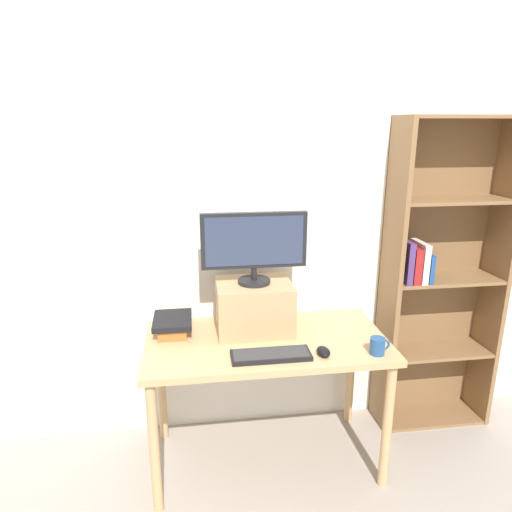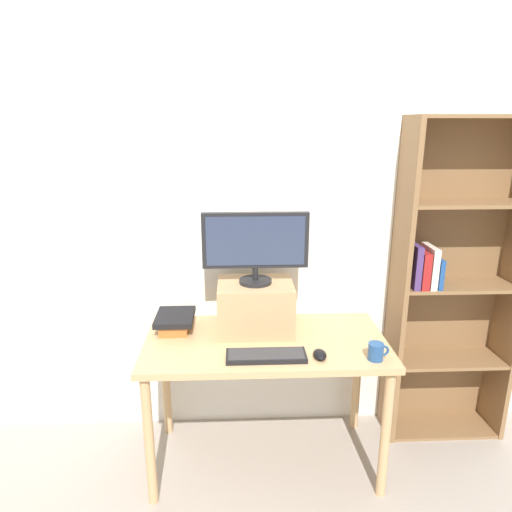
{
  "view_description": "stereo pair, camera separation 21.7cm",
  "coord_description": "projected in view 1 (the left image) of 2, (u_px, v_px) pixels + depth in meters",
  "views": [
    {
      "loc": [
        -0.36,
        -2.19,
        1.88
      ],
      "look_at": [
        -0.05,
        0.05,
        1.22
      ],
      "focal_mm": 32.0,
      "sensor_mm": 36.0,
      "label": 1
    },
    {
      "loc": [
        -0.15,
        -2.21,
        1.88
      ],
      "look_at": [
        -0.05,
        0.05,
        1.22
      ],
      "focal_mm": 32.0,
      "sensor_mm": 36.0,
      "label": 2
    }
  ],
  "objects": [
    {
      "name": "ground_plane",
      "position": [
        265.0,
        459.0,
        2.66
      ],
      "size": [
        12.0,
        12.0,
        0.0
      ],
      "primitive_type": "plane",
      "color": "#9E9389"
    },
    {
      "name": "back_wall",
      "position": [
        255.0,
        225.0,
        2.7
      ],
      "size": [
        7.0,
        0.08,
        2.6
      ],
      "color": "silver",
      "rests_on": "ground_plane"
    },
    {
      "name": "desk",
      "position": [
        266.0,
        354.0,
        2.47
      ],
      "size": [
        1.29,
        0.66,
        0.77
      ],
      "color": "tan",
      "rests_on": "ground_plane"
    },
    {
      "name": "bookshelf_unit",
      "position": [
        438.0,
        277.0,
        2.8
      ],
      "size": [
        0.71,
        0.28,
        1.93
      ],
      "color": "olive",
      "rests_on": "ground_plane"
    },
    {
      "name": "riser_box",
      "position": [
        254.0,
        307.0,
        2.52
      ],
      "size": [
        0.41,
        0.32,
        0.28
      ],
      "color": "tan",
      "rests_on": "desk"
    },
    {
      "name": "computer_monitor",
      "position": [
        254.0,
        244.0,
        2.42
      ],
      "size": [
        0.57,
        0.18,
        0.39
      ],
      "color": "black",
      "rests_on": "riser_box"
    },
    {
      "name": "keyboard",
      "position": [
        271.0,
        355.0,
        2.25
      ],
      "size": [
        0.4,
        0.14,
        0.02
      ],
      "color": "black",
      "rests_on": "desk"
    },
    {
      "name": "computer_mouse",
      "position": [
        323.0,
        351.0,
        2.28
      ],
      "size": [
        0.06,
        0.1,
        0.04
      ],
      "color": "black",
      "rests_on": "desk"
    },
    {
      "name": "book_stack",
      "position": [
        173.0,
        325.0,
        2.51
      ],
      "size": [
        0.21,
        0.26,
        0.09
      ],
      "color": "#AD662D",
      "rests_on": "desk"
    },
    {
      "name": "coffee_mug",
      "position": [
        378.0,
        346.0,
        2.28
      ],
      "size": [
        0.1,
        0.08,
        0.09
      ],
      "color": "#234C84",
      "rests_on": "desk"
    }
  ]
}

